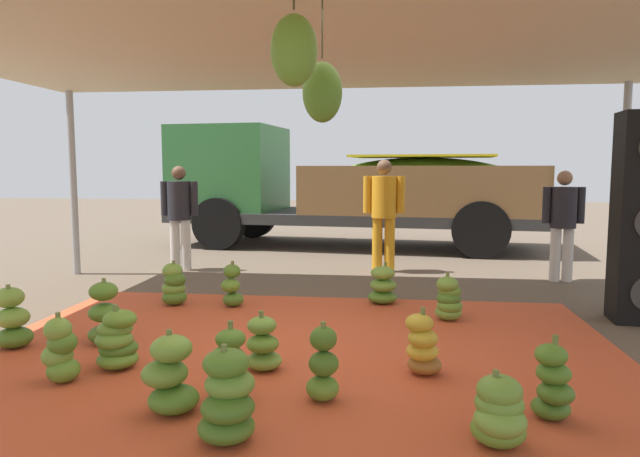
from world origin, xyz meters
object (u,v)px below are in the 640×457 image
Objects in this scene: banana_bunch_3 at (449,300)px; worker_1 at (180,210)px; banana_bunch_6 at (117,341)px; banana_bunch_4 at (263,345)px; banana_bunch_1 at (229,367)px; banana_bunch_10 at (60,352)px; banana_bunch_11 at (553,385)px; banana_bunch_2 at (499,413)px; cargo_truck_main at (338,186)px; banana_bunch_15 at (105,315)px; banana_bunch_14 at (12,320)px; banana_bunch_9 at (423,346)px; banana_bunch_12 at (227,399)px; banana_bunch_5 at (232,287)px; worker_2 at (563,217)px; banana_bunch_13 at (170,377)px; banana_bunch_7 at (383,286)px; banana_bunch_0 at (174,285)px; banana_bunch_8 at (323,366)px; worker_0 at (384,207)px.

banana_bunch_3 is 0.31× the size of worker_1.
banana_bunch_4 is at bearing 4.26° from banana_bunch_6.
banana_bunch_10 is at bearing 172.38° from banana_bunch_1.
banana_bunch_4 is 0.86× the size of banana_bunch_11.
banana_bunch_2 is 8.46m from cargo_truck_main.
banana_bunch_2 is 3.49m from banana_bunch_15.
banana_bunch_14 is 0.08× the size of cargo_truck_main.
banana_bunch_9 is at bearing -80.00° from cargo_truck_main.
banana_bunch_6 is at bearing 153.74° from banana_bunch_1.
banana_bunch_14 is (-3.50, 0.26, 0.02)m from banana_bunch_9.
banana_bunch_2 is 1.53m from banana_bunch_12.
banana_bunch_11 is at bearing -43.80° from banana_bunch_5.
banana_bunch_15 is 6.00m from worker_2.
banana_bunch_11 is 2.39m from banana_bunch_13.
banana_bunch_10 is 0.97× the size of banana_bunch_13.
banana_bunch_10 is at bearing -39.35° from banana_bunch_14.
banana_bunch_3 is at bearing -43.81° from banana_bunch_7.
banana_bunch_3 is at bearing -6.20° from banana_bunch_0.
banana_bunch_14 is at bearing 148.09° from banana_bunch_12.
banana_bunch_4 is 0.84× the size of banana_bunch_14.
banana_bunch_10 is 4.72m from worker_1.
banana_bunch_12 is (1.19, -1.07, 0.03)m from banana_bunch_6.
banana_bunch_8 is 1.94m from banana_bunch_10.
banana_bunch_7 is 3.55m from banana_bunch_10.
banana_bunch_9 is at bearing 25.64° from banana_bunch_1.
banana_bunch_0 is at bearing -172.36° from banana_bunch_7.
banana_bunch_4 is at bearing 92.42° from banana_bunch_12.
banana_bunch_8 is 1.04× the size of banana_bunch_9.
banana_bunch_5 is (0.68, 0.00, -0.00)m from banana_bunch_0.
banana_bunch_4 is (0.10, 0.60, -0.03)m from banana_bunch_1.
banana_bunch_2 is 0.28× the size of worker_1.
banana_bunch_0 is 3.47m from worker_0.
banana_bunch_14 is (-1.86, 1.12, 0.01)m from banana_bunch_13.
banana_bunch_4 is 1.16m from banana_bunch_12.
banana_bunch_7 is at bearing 66.98° from banana_bunch_13.
banana_bunch_3 is 0.33× the size of worker_2.
banana_bunch_1 is 2.66m from banana_bunch_5.
banana_bunch_10 is at bearing -115.42° from worker_0.
banana_bunch_3 is 0.30× the size of worker_0.
banana_bunch_9 is (2.68, -1.93, -0.00)m from banana_bunch_0.
banana_bunch_8 is 5.31m from worker_2.
banana_bunch_2 is 0.55m from banana_bunch_11.
banana_bunch_15 is at bearing -102.63° from cargo_truck_main.
banana_bunch_15 reaches higher than banana_bunch_6.
banana_bunch_14 is (-2.81, 0.82, 0.01)m from banana_bunch_8.
banana_bunch_0 is 1.46m from banana_bunch_15.
banana_bunch_15 reaches higher than banana_bunch_8.
banana_bunch_13 is 0.32× the size of worker_0.
cargo_truck_main is (-0.05, 7.19, 1.00)m from banana_bunch_4.
banana_bunch_2 is at bearing -11.95° from banana_bunch_10.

